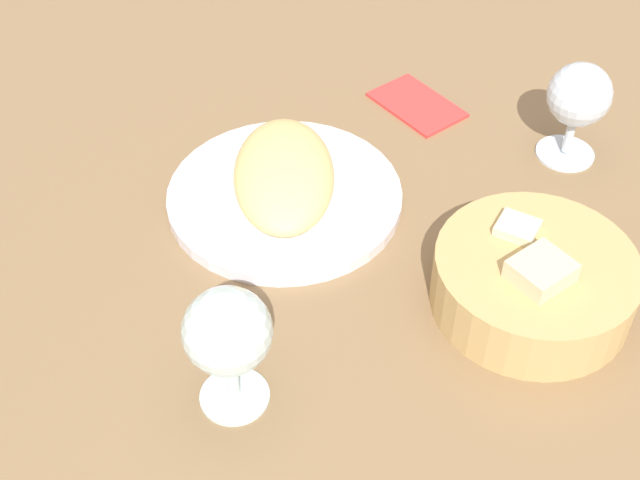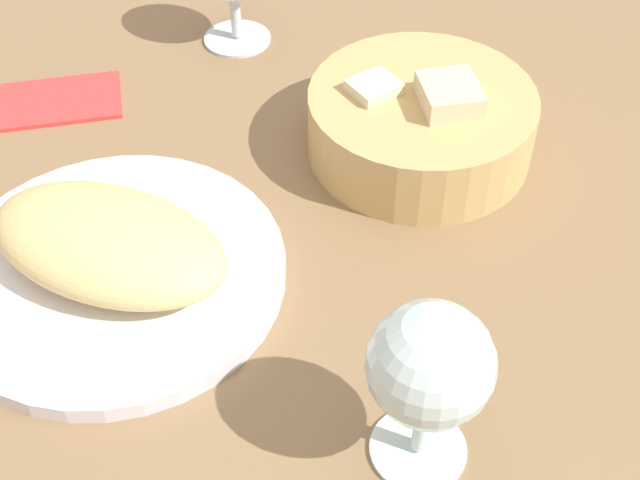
# 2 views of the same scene
# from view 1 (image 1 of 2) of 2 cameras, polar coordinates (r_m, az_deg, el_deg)

# --- Properties ---
(ground_plane) EXTENTS (1.40, 1.40, 0.02)m
(ground_plane) POSITION_cam_1_polar(r_m,az_deg,el_deg) (0.93, 3.86, 1.41)
(ground_plane) COLOR olive
(plate) EXTENTS (0.25, 0.25, 0.01)m
(plate) POSITION_cam_1_polar(r_m,az_deg,el_deg) (0.93, -2.33, 2.87)
(plate) COLOR white
(plate) RESTS_ON ground_plane
(omelette) EXTENTS (0.19, 0.12, 0.05)m
(omelette) POSITION_cam_1_polar(r_m,az_deg,el_deg) (0.91, -2.39, 4.33)
(omelette) COLOR #E7CC7E
(omelette) RESTS_ON plate
(lettuce_garnish) EXTENTS (0.04, 0.04, 0.02)m
(lettuce_garnish) POSITION_cam_1_polar(r_m,az_deg,el_deg) (0.96, -1.97, 5.91)
(lettuce_garnish) COLOR #488934
(lettuce_garnish) RESTS_ON plate
(bread_basket) EXTENTS (0.19, 0.19, 0.08)m
(bread_basket) POSITION_cam_1_polar(r_m,az_deg,el_deg) (0.83, 13.83, -2.62)
(bread_basket) COLOR tan
(bread_basket) RESTS_ON ground_plane
(wine_glass_near) EXTENTS (0.07, 0.07, 0.13)m
(wine_glass_near) POSITION_cam_1_polar(r_m,az_deg,el_deg) (0.70, -6.09, -6.26)
(wine_glass_near) COLOR silver
(wine_glass_near) RESTS_ON ground_plane
(wine_glass_far) EXTENTS (0.07, 0.07, 0.12)m
(wine_glass_far) POSITION_cam_1_polar(r_m,az_deg,el_deg) (0.99, 16.62, 8.85)
(wine_glass_far) COLOR silver
(wine_glass_far) RESTS_ON ground_plane
(folded_napkin) EXTENTS (0.13, 0.12, 0.01)m
(folded_napkin) POSITION_cam_1_polar(r_m,az_deg,el_deg) (1.07, 6.39, 8.92)
(folded_napkin) COLOR #DD3A38
(folded_napkin) RESTS_ON ground_plane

